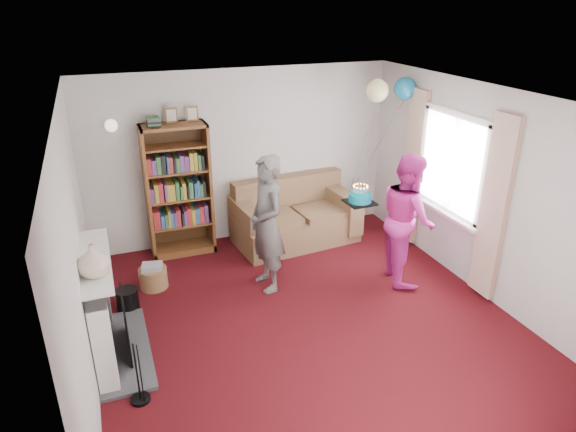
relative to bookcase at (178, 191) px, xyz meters
name	(u,v)px	position (x,y,z in m)	size (l,w,h in m)	color
ground	(308,322)	(1.00, -2.30, -0.91)	(5.00, 5.00, 0.00)	#330709
wall_back	(242,156)	(1.00, 0.21, 0.34)	(4.50, 0.02, 2.50)	silver
wall_left	(76,258)	(-1.26, -2.30, 0.34)	(0.02, 5.00, 2.50)	silver
wall_right	(486,194)	(3.26, -2.30, 0.34)	(0.02, 5.00, 2.50)	silver
ceiling	(312,99)	(1.00, -2.30, 1.59)	(4.50, 5.00, 0.01)	white
fireplace	(107,312)	(-1.09, -2.11, -0.40)	(0.55, 1.80, 1.12)	#3F3F42
window_bay	(450,182)	(3.20, -1.70, 0.29)	(0.14, 2.02, 2.20)	white
wall_sconce	(111,125)	(-0.75, 0.06, 0.97)	(0.16, 0.23, 0.16)	gold
bookcase	(178,191)	(0.00, 0.00, 0.00)	(0.88, 0.42, 2.06)	#472B14
sofa	(294,218)	(1.63, -0.23, -0.57)	(1.75, 0.92, 0.92)	olive
wicker_basket	(153,277)	(-0.53, -0.90, -0.77)	(0.35, 0.35, 0.32)	olive
person_striped	(267,224)	(0.83, -1.38, -0.05)	(0.63, 0.41, 1.72)	black
person_magenta	(407,218)	(2.55, -1.79, -0.07)	(0.81, 0.63, 1.67)	#D62A99
birthday_cake	(360,198)	(1.89, -1.72, 0.27)	(0.33, 0.33, 0.22)	black
balloons	(391,90)	(2.90, -0.63, 1.31)	(0.90, 0.31, 1.70)	#3F3F3F
mantel_vase	(93,260)	(-1.12, -2.45, 0.37)	(0.29, 0.29, 0.30)	beige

